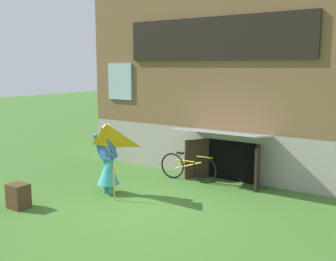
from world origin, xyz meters
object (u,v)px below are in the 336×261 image
object	(u,v)px
person	(108,164)
bicycle_yellow	(188,167)
wooden_crate	(18,196)
kite	(107,142)

from	to	relation	value
person	bicycle_yellow	xyz separation A→B (m)	(0.99, 1.97, -0.34)
wooden_crate	person	bearing A→B (deg)	63.51
wooden_crate	bicycle_yellow	bearing A→B (deg)	63.36
person	wooden_crate	distance (m)	2.06
person	kite	size ratio (longest dim) A/B	0.99
kite	wooden_crate	xyz separation A→B (m)	(-1.33, -1.32, -1.10)
bicycle_yellow	kite	bearing A→B (deg)	-107.53
bicycle_yellow	wooden_crate	distance (m)	4.22
person	kite	bearing A→B (deg)	-57.17
bicycle_yellow	wooden_crate	world-z (taller)	bicycle_yellow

